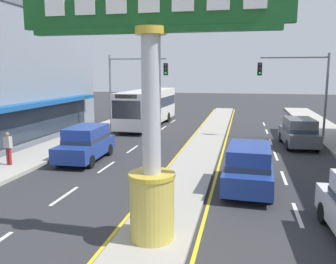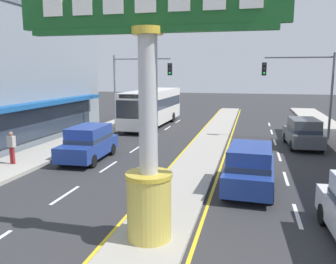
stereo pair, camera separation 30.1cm
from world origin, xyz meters
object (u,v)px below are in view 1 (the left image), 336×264
object	(u,v)px
bus_near_right_lane	(148,106)
pedestrian_near_kerb	(8,146)
traffic_light_left_side	(131,80)
suv_far_left_oncoming	(86,143)
traffic_light_right_side	(301,81)
suv_far_right_lane	(249,167)
district_sign	(151,102)
suv_mid_left_lane	(299,132)

from	to	relation	value
bus_near_right_lane	pedestrian_near_kerb	world-z (taller)	bus_near_right_lane
traffic_light_left_side	suv_far_left_oncoming	size ratio (longest dim) A/B	1.33
traffic_light_left_side	traffic_light_right_side	xyz separation A→B (m)	(12.70, -0.32, 0.00)
suv_far_left_oncoming	pedestrian_near_kerb	bearing A→B (deg)	-142.69
pedestrian_near_kerb	traffic_light_right_side	bearing A→B (deg)	35.67
suv_far_right_lane	bus_near_right_lane	bearing A→B (deg)	118.68
bus_near_right_lane	pedestrian_near_kerb	bearing A→B (deg)	-101.53
traffic_light_right_side	suv_far_left_oncoming	xyz separation A→B (m)	(-12.42, -8.78, -3.26)
district_sign	suv_mid_left_lane	xyz separation A→B (m)	(6.07, 14.88, -3.08)
district_sign	suv_far_left_oncoming	distance (m)	10.93
traffic_light_right_side	suv_far_right_lane	size ratio (longest dim) A/B	1.32
pedestrian_near_kerb	traffic_light_left_side	bearing A→B (deg)	76.07
bus_near_right_lane	suv_far_left_oncoming	world-z (taller)	bus_near_right_lane
bus_near_right_lane	pedestrian_near_kerb	distance (m)	15.67
district_sign	bus_near_right_lane	xyz separation A→B (m)	(-6.06, 21.51, -2.20)
traffic_light_left_side	suv_mid_left_lane	world-z (taller)	traffic_light_left_side
bus_near_right_lane	suv_far_right_lane	world-z (taller)	bus_near_right_lane
bus_near_right_lane	suv_mid_left_lane	xyz separation A→B (m)	(12.13, -6.63, -0.88)
bus_near_right_lane	suv_far_left_oncoming	size ratio (longest dim) A/B	2.41
suv_mid_left_lane	suv_far_left_oncoming	distance (m)	13.69
traffic_light_left_side	suv_mid_left_lane	distance (m)	13.13
suv_mid_left_lane	suv_far_left_oncoming	world-z (taller)	same
traffic_light_left_side	traffic_light_right_side	world-z (taller)	same
bus_near_right_lane	pedestrian_near_kerb	xyz separation A→B (m)	(-3.13, -15.34, -0.73)
suv_far_right_lane	suv_far_left_oncoming	world-z (taller)	same
district_sign	suv_far_right_lane	bearing A→B (deg)	62.81
bus_near_right_lane	suv_mid_left_lane	size ratio (longest dim) A/B	2.40
district_sign	pedestrian_near_kerb	world-z (taller)	district_sign
traffic_light_right_side	suv_far_left_oncoming	size ratio (longest dim) A/B	1.33
traffic_light_right_side	pedestrian_near_kerb	world-z (taller)	traffic_light_right_side
district_sign	pedestrian_near_kerb	distance (m)	11.45
suv_far_left_oncoming	suv_mid_left_lane	bearing A→B (deg)	27.56
traffic_light_left_side	suv_mid_left_lane	xyz separation A→B (m)	(12.42, -2.76, -3.26)
district_sign	suv_far_right_lane	world-z (taller)	district_sign
suv_far_left_oncoming	traffic_light_right_side	bearing A→B (deg)	35.25
suv_far_right_lane	suv_far_left_oncoming	distance (m)	9.38
district_sign	suv_mid_left_lane	bearing A→B (deg)	67.82
suv_far_right_lane	suv_far_left_oncoming	bearing A→B (deg)	160.22
traffic_light_right_side	suv_far_right_lane	xyz separation A→B (m)	(-3.59, -11.95, -3.26)
suv_mid_left_lane	traffic_light_left_side	bearing A→B (deg)	167.48
suv_mid_left_lane	suv_far_left_oncoming	xyz separation A→B (m)	(-12.14, -6.33, 0.00)
traffic_light_right_side	pedestrian_near_kerb	bearing A→B (deg)	-144.33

